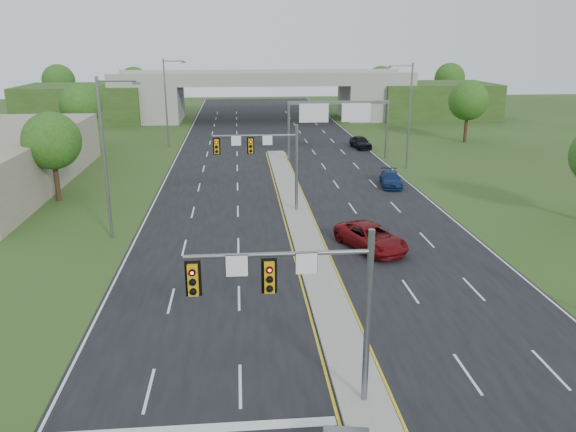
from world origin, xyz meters
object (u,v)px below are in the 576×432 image
(signal_mast_far, at_px, (268,155))
(sign_gantry, at_px, (337,114))
(signal_mast_near, at_px, (306,293))
(overpass, at_px, (263,98))
(car_far_a, at_px, (371,237))
(car_far_c, at_px, (361,142))
(car_far_b, at_px, (391,179))

(signal_mast_far, distance_m, sign_gantry, 21.91)
(signal_mast_near, height_order, overpass, overpass)
(car_far_a, bearing_deg, car_far_c, 57.11)
(signal_mast_near, distance_m, car_far_b, 34.87)
(sign_gantry, bearing_deg, car_far_a, -95.28)
(signal_mast_far, height_order, car_far_b, signal_mast_far)
(signal_mast_near, xyz_separation_m, car_far_c, (13.26, 51.83, -3.94))
(signal_mast_near, bearing_deg, car_far_b, 69.74)
(overpass, bearing_deg, car_far_a, -86.39)
(overpass, bearing_deg, signal_mast_near, -91.62)
(signal_mast_far, bearing_deg, car_far_c, 63.70)
(signal_mast_near, relative_size, car_far_a, 1.21)
(signal_mast_far, height_order, sign_gantry, signal_mast_far)
(overpass, height_order, car_far_a, overpass)
(signal_mast_near, bearing_deg, sign_gantry, 78.75)
(overpass, height_order, car_far_c, overpass)
(car_far_b, height_order, car_far_c, car_far_c)
(signal_mast_near, height_order, sign_gantry, signal_mast_near)
(overpass, xyz_separation_m, car_far_c, (11.00, -28.24, -2.77))
(signal_mast_near, relative_size, overpass, 0.09)
(overpass, relative_size, car_far_c, 17.79)
(car_far_a, bearing_deg, signal_mast_near, -132.96)
(signal_mast_near, relative_size, car_far_c, 1.56)
(signal_mast_near, height_order, car_far_b, signal_mast_near)
(sign_gantry, xyz_separation_m, car_far_c, (4.32, 6.84, -4.45))
(signal_mast_far, distance_m, car_far_a, 11.46)
(signal_mast_near, xyz_separation_m, overpass, (2.26, 80.07, -1.17))
(signal_mast_far, height_order, car_far_a, signal_mast_far)
(car_far_b, relative_size, car_far_c, 1.01)
(sign_gantry, height_order, car_far_c, sign_gantry)
(signal_mast_near, bearing_deg, car_far_c, 75.65)
(car_far_b, bearing_deg, car_far_a, -100.77)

